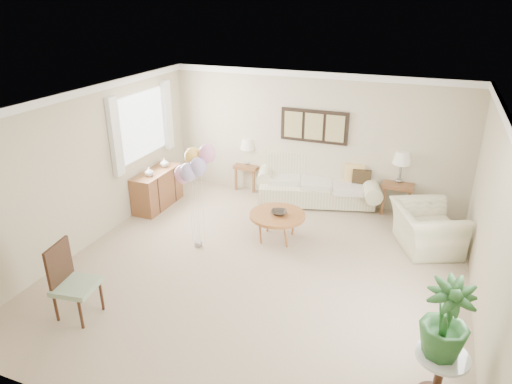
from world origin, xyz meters
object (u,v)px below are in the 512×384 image
at_px(accent_chair, 71,280).
at_px(balloon_cluster, 194,165).
at_px(armchair, 426,228).
at_px(coffee_table, 277,216).
at_px(sofa, 317,184).

bearing_deg(accent_chair, balloon_cluster, 72.26).
distance_m(armchair, accent_chair, 5.50).
bearing_deg(balloon_cluster, accent_chair, -107.74).
relative_size(coffee_table, balloon_cluster, 0.53).
distance_m(armchair, balloon_cluster, 3.95).
relative_size(armchair, balloon_cluster, 0.62).
xyz_separation_m(coffee_table, balloon_cluster, (-1.14, -0.75, 1.02)).
distance_m(coffee_table, balloon_cluster, 1.70).
relative_size(sofa, armchair, 2.44).
relative_size(accent_chair, balloon_cluster, 0.57).
bearing_deg(balloon_cluster, coffee_table, 33.43).
bearing_deg(armchair, accent_chair, 106.55).
bearing_deg(sofa, armchair, -29.35).
relative_size(armchair, accent_chair, 1.09).
relative_size(coffee_table, accent_chair, 0.93).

